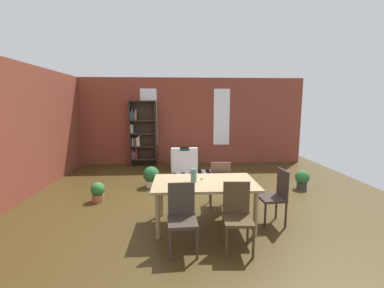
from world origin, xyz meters
TOP-DOWN VIEW (x-y plane):
  - ground_plane at (0.00, 0.00)m, footprint 9.26×9.26m
  - back_wall_brick at (0.00, 3.62)m, footprint 8.10×0.12m
  - left_wall_brick at (-3.61, 0.00)m, footprint 0.12×8.12m
  - window_pane_0 at (-1.24, 3.55)m, footprint 0.55×0.02m
  - window_pane_1 at (1.24, 3.55)m, footprint 0.55×0.02m
  - dining_table at (0.18, -1.12)m, footprint 1.71×1.02m
  - vase_on_table at (-0.00, -1.12)m, footprint 0.10×0.10m
  - tealight_candle_0 at (0.67, -1.29)m, footprint 0.04×0.04m
  - tealight_candle_1 at (0.15, -1.00)m, footprint 0.04×0.04m
  - dining_chair_near_right at (0.57, -1.86)m, footprint 0.42×0.42m
  - dining_chair_near_left at (-0.21, -1.86)m, footprint 0.42×0.42m
  - dining_chair_head_right at (1.41, -1.11)m, footprint 0.43×0.43m
  - dining_chair_far_right at (0.56, -0.38)m, footprint 0.42×0.42m
  - bookshelf_tall at (-1.49, 3.38)m, footprint 0.88×0.29m
  - armchair_white at (-0.09, 2.66)m, footprint 0.86×0.86m
  - potted_plant_by_shelf at (-0.93, 1.01)m, footprint 0.40×0.40m
  - potted_plant_corner at (2.76, 0.66)m, footprint 0.34×0.34m
  - potted_plant_window at (-1.97, 0.09)m, footprint 0.29×0.29m
  - striped_rug at (0.20, 2.14)m, footprint 1.29×1.04m

SIDE VIEW (x-z plane):
  - ground_plane at x=0.00m, z-range 0.00..0.00m
  - striped_rug at x=0.20m, z-range 0.00..0.01m
  - potted_plant_window at x=-1.97m, z-range 0.01..0.42m
  - potted_plant_corner at x=2.76m, z-range 0.02..0.48m
  - armchair_white at x=-0.09m, z-range -0.10..0.65m
  - potted_plant_by_shelf at x=-0.93m, z-range 0.03..0.54m
  - dining_chair_near_right at x=0.57m, z-range 0.04..0.99m
  - dining_chair_near_left at x=-0.21m, z-range 0.04..0.99m
  - dining_chair_head_right at x=1.41m, z-range 0.04..0.99m
  - dining_chair_far_right at x=0.56m, z-range 0.04..0.99m
  - dining_table at x=0.18m, z-range 0.30..1.06m
  - tealight_candle_0 at x=0.67m, z-range 0.77..0.81m
  - tealight_candle_1 at x=0.15m, z-range 0.77..0.81m
  - vase_on_table at x=0.00m, z-range 0.77..0.98m
  - bookshelf_tall at x=-1.49m, z-range 0.00..2.18m
  - back_wall_brick at x=0.00m, z-range 0.00..2.94m
  - left_wall_brick at x=-3.61m, z-range 0.00..2.94m
  - window_pane_0 at x=-1.24m, z-range 0.66..2.57m
  - window_pane_1 at x=1.24m, z-range 0.66..2.57m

